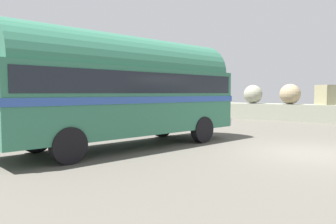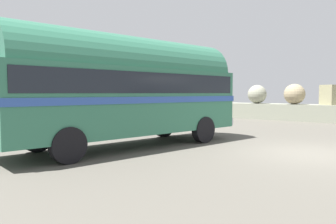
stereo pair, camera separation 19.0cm
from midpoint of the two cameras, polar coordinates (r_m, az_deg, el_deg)
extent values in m
cube|color=#545148|center=(10.63, 23.07, -6.79)|extent=(32.00, 26.00, 0.02)
sphere|color=gray|center=(26.41, 2.64, 2.60)|extent=(0.76, 0.76, 0.76)
sphere|color=gray|center=(24.74, 8.02, 2.93)|extent=(1.11, 1.11, 1.11)
sphere|color=gray|center=(23.52, 14.62, 3.07)|extent=(1.30, 1.30, 1.30)
sphere|color=gray|center=(22.56, 20.60, 2.99)|extent=(1.33, 1.33, 1.33)
cube|color=gray|center=(22.48, 26.25, 2.75)|extent=(1.43, 1.55, 1.25)
cylinder|color=black|center=(13.37, -1.51, -2.36)|extent=(0.42, 0.99, 0.96)
cylinder|color=black|center=(11.83, 5.63, -3.13)|extent=(0.42, 0.99, 0.96)
cylinder|color=black|center=(10.67, -22.95, -4.09)|extent=(0.42, 0.99, 0.96)
cylinder|color=black|center=(8.65, -17.83, -5.68)|extent=(0.42, 0.99, 0.96)
cube|color=#2F6C52|center=(10.82, -7.94, 1.95)|extent=(3.65, 8.67, 2.10)
cylinder|color=#2F6C52|center=(10.85, -7.99, 7.51)|extent=(3.40, 8.30, 2.20)
cube|color=#2D4F9F|center=(10.82, -7.94, 2.23)|extent=(3.71, 8.76, 0.20)
cube|color=black|center=(10.82, -7.97, 5.01)|extent=(3.64, 8.34, 0.64)
cube|color=silver|center=(13.78, 6.74, -1.36)|extent=(2.28, 0.51, 0.28)
camera|label=1|loc=(0.09, -90.57, -0.03)|focal=34.37mm
camera|label=2|loc=(0.09, 89.43, 0.03)|focal=34.37mm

